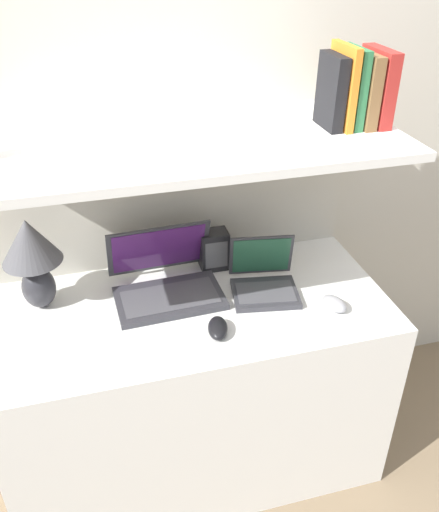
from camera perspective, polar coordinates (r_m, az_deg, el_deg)
The scene contains 15 objects.
wall_back at distance 2.00m, azimuth -5.56°, elevation 10.96°, with size 6.00×0.05×2.40m.
desk at distance 2.13m, azimuth -2.49°, elevation -13.64°, with size 1.36×0.63×0.78m.
back_riser at distance 2.21m, azimuth -4.63°, elevation -2.61°, with size 1.36×0.04×1.32m.
shelf at distance 1.67m, azimuth -3.83°, elevation 11.59°, with size 1.36×0.57×0.03m.
table_lamp at distance 1.86m, azimuth -19.18°, elevation 0.32°, with size 0.19×0.19×0.33m.
laptop_large at distance 1.92m, azimuth -5.66°, elevation -2.67°, with size 0.38×0.32×0.23m.
laptop_small at distance 1.94m, azimuth 4.69°, elevation -2.63°, with size 0.26×0.25×0.19m.
computer_mouse at distance 1.75m, azimuth -0.18°, elevation -7.60°, with size 0.09×0.12×0.04m.
second_mouse at distance 1.89m, azimuth 12.00°, elevation -4.93°, with size 0.09×0.11×0.04m.
router_box at distance 2.04m, azimuth -0.60°, elevation 0.66°, with size 0.11×0.08×0.15m.
book_red at distance 1.85m, azimuth 16.25°, elevation 16.72°, with size 0.04×0.18×0.23m.
book_brown at distance 1.83m, azimuth 14.88°, elevation 16.59°, with size 0.04×0.17×0.22m.
book_green at distance 1.81m, azimuth 13.79°, elevation 16.86°, with size 0.03×0.15×0.24m.
book_orange at distance 1.79m, azimuth 12.81°, elevation 17.00°, with size 0.02×0.17×0.25m.
book_black at distance 1.78m, azimuth 11.67°, elevation 16.57°, with size 0.04×0.15×0.22m.
Camera 1 is at (-0.30, -1.15, 1.91)m, focal length 38.00 mm.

